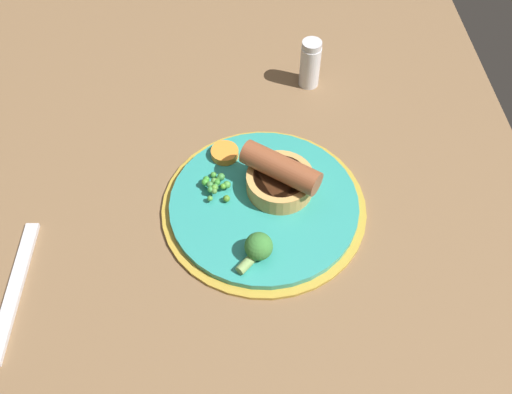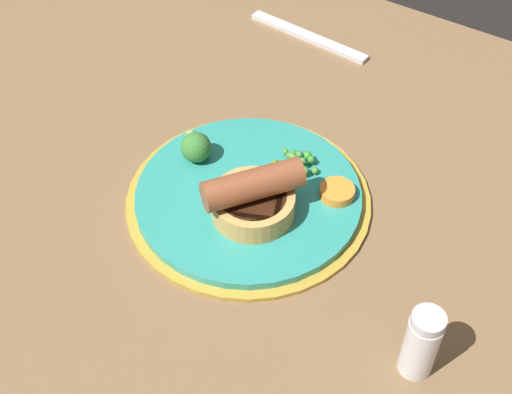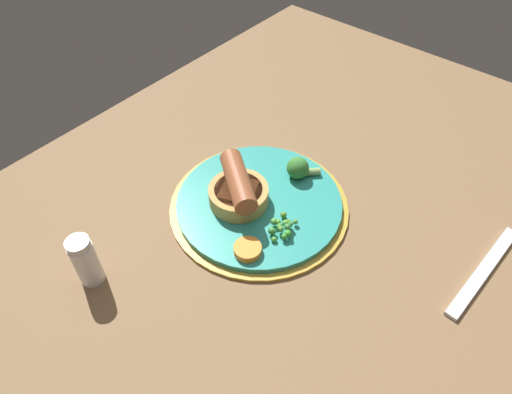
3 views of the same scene
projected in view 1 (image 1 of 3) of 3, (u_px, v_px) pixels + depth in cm
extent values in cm
cube|color=brown|center=(233.00, 227.00, 72.75)|extent=(110.00, 80.00, 3.00)
cylinder|color=#B79333|center=(261.00, 207.00, 72.43)|extent=(25.95, 25.95, 0.50)
cylinder|color=teal|center=(261.00, 205.00, 72.07)|extent=(23.87, 23.87, 1.40)
cylinder|color=tan|center=(277.00, 182.00, 71.76)|extent=(8.51, 8.51, 2.57)
cylinder|color=#472614|center=(278.00, 177.00, 70.85)|extent=(6.81, 6.81, 0.30)
cylinder|color=brown|center=(278.00, 168.00, 69.48)|extent=(8.49, 10.04, 3.14)
sphere|color=#4C9829|center=(220.00, 186.00, 71.81)|extent=(0.74, 0.74, 0.74)
sphere|color=#4C8627|center=(224.00, 199.00, 71.05)|extent=(0.88, 0.88, 0.88)
sphere|color=#41903E|center=(213.00, 186.00, 71.42)|extent=(0.72, 0.72, 0.72)
sphere|color=#4E902E|center=(212.00, 188.00, 71.26)|extent=(0.83, 0.83, 0.83)
sphere|color=#46952A|center=(214.00, 182.00, 72.07)|extent=(0.80, 0.80, 0.80)
sphere|color=#36892E|center=(215.00, 183.00, 71.94)|extent=(0.81, 0.81, 0.81)
sphere|color=#3E843E|center=(207.00, 185.00, 71.54)|extent=(0.89, 0.89, 0.89)
sphere|color=#3D883B|center=(217.00, 178.00, 72.86)|extent=(0.72, 0.72, 0.72)
sphere|color=#3A8C3A|center=(208.00, 190.00, 71.23)|extent=(0.80, 0.80, 0.80)
sphere|color=green|center=(204.00, 179.00, 72.63)|extent=(0.84, 0.84, 0.84)
sphere|color=green|center=(203.00, 182.00, 72.13)|extent=(0.97, 0.97, 0.97)
sphere|color=#4D8D3E|center=(212.00, 181.00, 72.14)|extent=(0.82, 0.82, 0.82)
sphere|color=#438B3A|center=(213.00, 187.00, 71.34)|extent=(0.77, 0.77, 0.77)
sphere|color=#499035|center=(207.00, 199.00, 70.91)|extent=(0.71, 0.71, 0.71)
sphere|color=green|center=(224.00, 185.00, 72.04)|extent=(0.99, 0.99, 0.99)
sphere|color=#3A863A|center=(218.00, 177.00, 72.91)|extent=(1.00, 1.00, 1.00)
sphere|color=#4D8439|center=(212.00, 191.00, 71.17)|extent=(0.75, 0.75, 0.75)
sphere|color=#428E33|center=(211.00, 175.00, 73.62)|extent=(0.80, 0.80, 0.80)
sphere|color=#387A33|center=(256.00, 246.00, 65.58)|extent=(3.34, 3.34, 3.34)
cylinder|color=#7A9E56|center=(243.00, 264.00, 65.42)|extent=(2.60, 2.56, 1.17)
cylinder|color=orange|center=(222.00, 153.00, 75.70)|extent=(4.81, 4.81, 1.07)
cube|color=silver|center=(12.00, 290.00, 65.35)|extent=(18.07, 2.77, 0.60)
cylinder|color=silver|center=(308.00, 66.00, 84.11)|extent=(3.02, 3.02, 6.66)
cylinder|color=silver|center=(310.00, 45.00, 81.05)|extent=(2.87, 2.87, 1.00)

